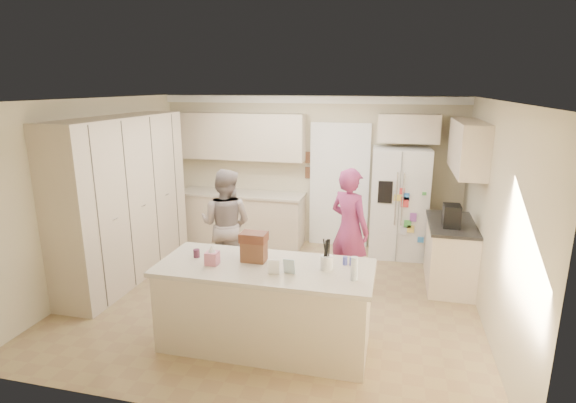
% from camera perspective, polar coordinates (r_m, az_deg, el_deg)
% --- Properties ---
extents(floor, '(5.20, 4.60, 0.02)m').
position_cam_1_polar(floor, '(6.19, -1.70, -12.12)').
color(floor, '#977F53').
rests_on(floor, ground).
extents(ceiling, '(5.20, 4.60, 0.02)m').
position_cam_1_polar(ceiling, '(5.53, -1.91, 12.91)').
color(ceiling, white).
rests_on(ceiling, wall_back).
extents(wall_back, '(5.20, 0.02, 2.60)m').
position_cam_1_polar(wall_back, '(7.92, 2.65, 3.87)').
color(wall_back, beige).
rests_on(wall_back, ground).
extents(wall_front, '(5.20, 0.02, 2.60)m').
position_cam_1_polar(wall_front, '(3.67, -11.55, -9.37)').
color(wall_front, beige).
rests_on(wall_front, ground).
extents(wall_left, '(0.02, 4.60, 2.60)m').
position_cam_1_polar(wall_left, '(6.88, -23.27, 1.03)').
color(wall_left, beige).
rests_on(wall_left, ground).
extents(wall_right, '(0.02, 4.60, 2.60)m').
position_cam_1_polar(wall_right, '(5.64, 24.70, -1.89)').
color(wall_right, beige).
rests_on(wall_right, ground).
extents(crown_back, '(5.20, 0.08, 0.12)m').
position_cam_1_polar(crown_back, '(7.73, 2.68, 12.79)').
color(crown_back, white).
rests_on(crown_back, wall_back).
extents(pantry_bank, '(0.60, 2.60, 2.35)m').
position_cam_1_polar(pantry_bank, '(6.88, -20.12, 0.28)').
color(pantry_bank, beige).
rests_on(pantry_bank, floor).
extents(back_base_cab, '(2.20, 0.60, 0.88)m').
position_cam_1_polar(back_base_cab, '(8.13, -5.83, -2.15)').
color(back_base_cab, beige).
rests_on(back_base_cab, floor).
extents(back_countertop, '(2.24, 0.63, 0.04)m').
position_cam_1_polar(back_countertop, '(8.00, -5.94, 0.98)').
color(back_countertop, beige).
rests_on(back_countertop, back_base_cab).
extents(back_upper_cab, '(2.20, 0.35, 0.80)m').
position_cam_1_polar(back_upper_cab, '(7.95, -5.81, 8.23)').
color(back_upper_cab, beige).
rests_on(back_upper_cab, wall_back).
extents(doorway_opening, '(0.90, 0.06, 2.10)m').
position_cam_1_polar(doorway_opening, '(7.86, 6.53, 1.84)').
color(doorway_opening, black).
rests_on(doorway_opening, floor).
extents(doorway_casing, '(1.02, 0.03, 2.22)m').
position_cam_1_polar(doorway_casing, '(7.82, 6.49, 1.79)').
color(doorway_casing, white).
rests_on(doorway_casing, floor).
extents(wall_frame_upper, '(0.15, 0.02, 0.20)m').
position_cam_1_polar(wall_frame_upper, '(7.83, 2.76, 5.61)').
color(wall_frame_upper, brown).
rests_on(wall_frame_upper, wall_back).
extents(wall_frame_lower, '(0.15, 0.02, 0.20)m').
position_cam_1_polar(wall_frame_lower, '(7.88, 2.73, 3.67)').
color(wall_frame_lower, brown).
rests_on(wall_frame_lower, wall_back).
extents(refrigerator, '(0.93, 0.74, 1.80)m').
position_cam_1_polar(refrigerator, '(7.58, 13.89, -0.13)').
color(refrigerator, white).
rests_on(refrigerator, floor).
extents(fridge_seam, '(0.02, 0.02, 1.78)m').
position_cam_1_polar(fridge_seam, '(7.24, 13.88, -0.83)').
color(fridge_seam, gray).
rests_on(fridge_seam, refrigerator).
extents(fridge_dispenser, '(0.22, 0.03, 0.35)m').
position_cam_1_polar(fridge_dispenser, '(7.17, 12.24, 1.19)').
color(fridge_dispenser, black).
rests_on(fridge_dispenser, refrigerator).
extents(fridge_handle_l, '(0.02, 0.02, 0.85)m').
position_cam_1_polar(fridge_handle_l, '(7.19, 13.55, 0.32)').
color(fridge_handle_l, silver).
rests_on(fridge_handle_l, refrigerator).
extents(fridge_handle_r, '(0.02, 0.02, 0.85)m').
position_cam_1_polar(fridge_handle_r, '(7.19, 14.35, 0.27)').
color(fridge_handle_r, silver).
rests_on(fridge_handle_r, refrigerator).
extents(over_fridge_cab, '(0.95, 0.35, 0.45)m').
position_cam_1_polar(over_fridge_cab, '(7.49, 15.09, 8.95)').
color(over_fridge_cab, beige).
rests_on(over_fridge_cab, wall_back).
extents(right_base_cab, '(0.60, 1.20, 0.88)m').
position_cam_1_polar(right_base_cab, '(6.79, 19.84, -6.38)').
color(right_base_cab, beige).
rests_on(right_base_cab, floor).
extents(right_countertop, '(0.63, 1.24, 0.04)m').
position_cam_1_polar(right_countertop, '(6.65, 20.09, -2.67)').
color(right_countertop, '#2D2B28').
rests_on(right_countertop, right_base_cab).
extents(right_upper_cab, '(0.35, 1.50, 0.70)m').
position_cam_1_polar(right_upper_cab, '(6.65, 21.86, 6.46)').
color(right_upper_cab, beige).
rests_on(right_upper_cab, wall_right).
extents(coffee_maker, '(0.22, 0.28, 0.30)m').
position_cam_1_polar(coffee_maker, '(6.41, 20.05, -1.72)').
color(coffee_maker, black).
rests_on(coffee_maker, right_countertop).
extents(island_base, '(2.20, 0.90, 0.88)m').
position_cam_1_polar(island_base, '(4.99, -2.89, -13.25)').
color(island_base, beige).
rests_on(island_base, floor).
extents(island_top, '(2.28, 0.96, 0.05)m').
position_cam_1_polar(island_top, '(4.80, -2.96, -8.39)').
color(island_top, beige).
rests_on(island_top, island_base).
extents(utensil_crock, '(0.13, 0.13, 0.15)m').
position_cam_1_polar(utensil_crock, '(4.67, 4.94, -7.74)').
color(utensil_crock, white).
rests_on(utensil_crock, island_top).
extents(tissue_box, '(0.13, 0.13, 0.14)m').
position_cam_1_polar(tissue_box, '(4.85, -9.60, -7.10)').
color(tissue_box, '#C56C86').
rests_on(tissue_box, island_top).
extents(tissue_plume, '(0.08, 0.08, 0.08)m').
position_cam_1_polar(tissue_plume, '(4.81, -9.65, -5.88)').
color(tissue_plume, white).
rests_on(tissue_plume, tissue_box).
extents(dollhouse_body, '(0.26, 0.18, 0.22)m').
position_cam_1_polar(dollhouse_body, '(4.88, -4.34, -6.31)').
color(dollhouse_body, brown).
rests_on(dollhouse_body, island_top).
extents(dollhouse_roof, '(0.28, 0.20, 0.10)m').
position_cam_1_polar(dollhouse_roof, '(4.82, -4.38, -4.53)').
color(dollhouse_roof, '#592D1E').
rests_on(dollhouse_roof, dollhouse_body).
extents(jam_jar, '(0.07, 0.07, 0.09)m').
position_cam_1_polar(jam_jar, '(5.09, -11.53, -6.46)').
color(jam_jar, '#59263F').
rests_on(jam_jar, island_top).
extents(greeting_card_a, '(0.12, 0.06, 0.16)m').
position_cam_1_polar(greeting_card_a, '(4.54, -1.86, -8.31)').
color(greeting_card_a, white).
rests_on(greeting_card_a, island_top).
extents(greeting_card_b, '(0.12, 0.05, 0.16)m').
position_cam_1_polar(greeting_card_b, '(4.55, 0.14, -8.25)').
color(greeting_card_b, silver).
rests_on(greeting_card_b, island_top).
extents(water_bottle, '(0.07, 0.07, 0.24)m').
position_cam_1_polar(water_bottle, '(4.44, 8.42, -8.45)').
color(water_bottle, silver).
rests_on(water_bottle, island_top).
extents(shaker_salt, '(0.05, 0.05, 0.09)m').
position_cam_1_polar(shaker_salt, '(4.82, 7.26, -7.47)').
color(shaker_salt, '#474EB3').
rests_on(shaker_salt, island_top).
extents(shaker_pepper, '(0.05, 0.05, 0.09)m').
position_cam_1_polar(shaker_pepper, '(4.82, 8.09, -7.53)').
color(shaker_pepper, '#474EB3').
rests_on(shaker_pepper, island_top).
extents(teen_boy, '(0.82, 0.66, 1.62)m').
position_cam_1_polar(teen_boy, '(6.59, -7.90, -2.86)').
color(teen_boy, '#9A9692').
rests_on(teen_boy, floor).
extents(teen_girl, '(0.74, 0.68, 1.71)m').
position_cam_1_polar(teen_girl, '(6.23, 7.80, -3.48)').
color(teen_girl, '#A2345B').
rests_on(teen_girl, floor).
extents(fridge_magnets, '(0.76, 0.02, 1.44)m').
position_cam_1_polar(fridge_magnets, '(7.23, 13.88, -0.84)').
color(fridge_magnets, tan).
rests_on(fridge_magnets, refrigerator).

